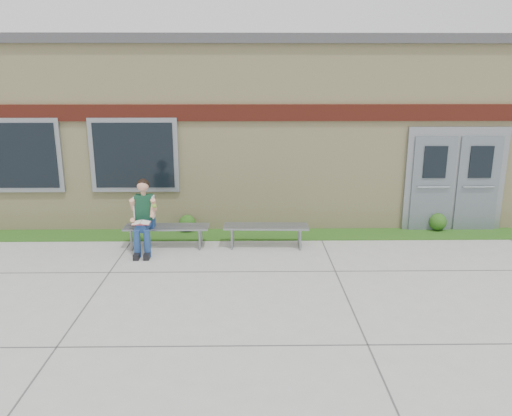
{
  "coord_description": "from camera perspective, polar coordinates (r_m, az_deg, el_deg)",
  "views": [
    {
      "loc": [
        -0.53,
        -7.73,
        3.37
      ],
      "look_at": [
        -0.39,
        1.7,
        0.85
      ],
      "focal_mm": 35.0,
      "sensor_mm": 36.0,
      "label": 1
    }
  ],
  "objects": [
    {
      "name": "school_building",
      "position": [
        13.79,
        1.4,
        9.67
      ],
      "size": [
        16.2,
        6.22,
        4.2
      ],
      "color": "beige",
      "rests_on": "ground"
    },
    {
      "name": "girl",
      "position": [
        9.95,
        -12.74,
        -0.84
      ],
      "size": [
        0.54,
        0.88,
        1.42
      ],
      "rotation": [
        0.0,
        0.0,
        0.02
      ],
      "color": "navy",
      "rests_on": "ground"
    },
    {
      "name": "shrub_mid",
      "position": [
        11.13,
        -7.85,
        -1.72
      ],
      "size": [
        0.37,
        0.37,
        0.37
      ],
      "primitive_type": "sphere",
      "color": "#184B14",
      "rests_on": "grass_strip"
    },
    {
      "name": "bench_right",
      "position": [
        10.06,
        1.15,
        -2.57
      ],
      "size": [
        1.72,
        0.53,
        0.44
      ],
      "rotation": [
        0.0,
        0.0,
        -0.03
      ],
      "color": "gray",
      "rests_on": "ground"
    },
    {
      "name": "bench_left",
      "position": [
        10.19,
        -10.17,
        -2.6
      ],
      "size": [
        1.69,
        0.47,
        0.44
      ],
      "rotation": [
        0.0,
        0.0,
        0.0
      ],
      "color": "gray",
      "rests_on": "ground"
    },
    {
      "name": "ground",
      "position": [
        8.45,
        2.86,
        -8.57
      ],
      "size": [
        80.0,
        80.0,
        0.0
      ],
      "primitive_type": "plane",
      "color": "#9E9E99",
      "rests_on": "ground"
    },
    {
      "name": "shrub_east",
      "position": [
        11.82,
        20.05,
        -1.48
      ],
      "size": [
        0.39,
        0.39,
        0.39
      ],
      "primitive_type": "sphere",
      "color": "#184B14",
      "rests_on": "grass_strip"
    },
    {
      "name": "grass_strip",
      "position": [
        10.88,
        2.01,
        -3.05
      ],
      "size": [
        16.0,
        0.8,
        0.02
      ],
      "primitive_type": "cube",
      "color": "#184B14",
      "rests_on": "ground"
    }
  ]
}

